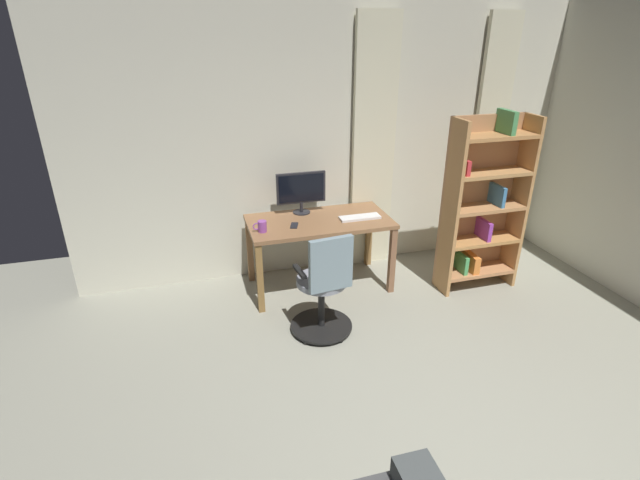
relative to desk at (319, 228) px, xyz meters
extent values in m
cube|color=beige|center=(-0.27, -0.51, 0.77)|extent=(5.39, 0.10, 2.85)
cube|color=beige|center=(-2.12, -0.40, 0.68)|extent=(0.38, 0.06, 2.67)
cube|color=beige|center=(-0.71, -0.40, 0.68)|extent=(0.46, 0.06, 2.67)
cube|color=#8C613E|center=(0.00, 0.00, 0.08)|extent=(1.43, 0.72, 0.04)
cube|color=brown|center=(-0.67, 0.32, -0.30)|extent=(0.06, 0.06, 0.71)
cube|color=olive|center=(0.67, 0.32, -0.30)|extent=(0.06, 0.06, 0.71)
cube|color=olive|center=(-0.67, -0.32, -0.30)|extent=(0.06, 0.06, 0.71)
cube|color=#90653F|center=(0.67, -0.32, -0.30)|extent=(0.06, 0.06, 0.71)
cylinder|color=black|center=(0.20, 0.77, -0.62)|extent=(0.56, 0.56, 0.02)
sphere|color=black|center=(-0.05, 0.74, -0.63)|extent=(0.05, 0.05, 0.05)
sphere|color=black|center=(0.15, 0.52, -0.63)|extent=(0.05, 0.05, 0.05)
sphere|color=black|center=(0.43, 0.65, -0.63)|extent=(0.05, 0.05, 0.05)
sphere|color=black|center=(0.39, 0.95, -0.63)|extent=(0.05, 0.05, 0.05)
sphere|color=black|center=(0.10, 1.01, -0.63)|extent=(0.05, 0.05, 0.05)
cylinder|color=black|center=(0.20, 0.77, -0.40)|extent=(0.06, 0.06, 0.44)
cylinder|color=gray|center=(0.20, 0.77, -0.15)|extent=(0.49, 0.49, 0.05)
cube|color=gray|center=(0.18, 0.97, 0.10)|extent=(0.38, 0.09, 0.47)
cube|color=black|center=(0.40, 0.80, -0.02)|extent=(0.07, 0.24, 0.03)
cube|color=black|center=(0.00, 0.75, -0.02)|extent=(0.07, 0.24, 0.03)
cylinder|color=#232328|center=(0.12, -0.24, 0.10)|extent=(0.18, 0.18, 0.01)
cylinder|color=#232328|center=(0.12, -0.24, 0.16)|extent=(0.04, 0.04, 0.10)
cube|color=#232328|center=(0.12, -0.25, 0.36)|extent=(0.51, 0.03, 0.32)
cube|color=black|center=(0.12, -0.23, 0.36)|extent=(0.47, 0.01, 0.28)
cube|color=white|center=(-0.40, 0.08, 0.11)|extent=(0.42, 0.13, 0.02)
cube|color=#232328|center=(0.28, 0.09, 0.10)|extent=(0.11, 0.16, 0.01)
cylinder|color=purple|center=(0.60, 0.14, 0.15)|extent=(0.08, 0.08, 0.11)
torus|color=purple|center=(0.65, 0.14, 0.15)|extent=(0.07, 0.01, 0.07)
cube|color=tan|center=(-1.97, 0.44, 0.23)|extent=(0.04, 0.30, 1.77)
cube|color=tan|center=(-1.19, 0.44, 0.23)|extent=(0.04, 0.30, 1.77)
cube|color=tan|center=(-1.58, 0.31, 0.23)|extent=(0.82, 0.04, 1.77)
cube|color=tan|center=(-1.58, 0.44, -0.48)|extent=(0.74, 0.30, 0.04)
cube|color=#C0874A|center=(-1.58, 0.44, -0.13)|extent=(0.74, 0.30, 0.04)
cube|color=tan|center=(-1.58, 0.44, 0.23)|extent=(0.74, 0.30, 0.04)
cube|color=tan|center=(-1.58, 0.44, 0.58)|extent=(0.74, 0.30, 0.04)
cube|color=#BC824B|center=(-1.58, 0.44, 0.93)|extent=(0.74, 0.30, 0.04)
cube|color=orange|center=(-1.51, 0.44, -0.37)|extent=(0.07, 0.26, 0.18)
cube|color=purple|center=(-1.61, 0.44, -0.01)|extent=(0.04, 0.25, 0.19)
cube|color=teal|center=(-1.70, 0.44, 0.34)|extent=(0.04, 0.25, 0.20)
cube|color=red|center=(-1.27, 0.44, 0.67)|extent=(0.04, 0.23, 0.14)
cube|color=#4A9457|center=(-1.67, 0.44, 1.06)|extent=(0.05, 0.26, 0.21)
cube|color=#49A25D|center=(-1.40, 0.44, -0.37)|extent=(0.04, 0.22, 0.19)
camera|label=1|loc=(1.20, 4.19, 1.87)|focal=26.40mm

